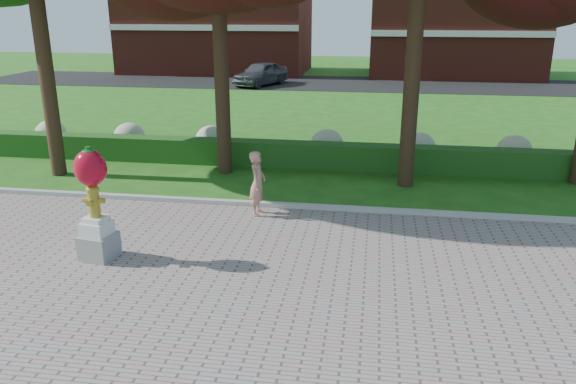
{
  "coord_description": "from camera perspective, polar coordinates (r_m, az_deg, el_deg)",
  "views": [
    {
      "loc": [
        2.54,
        -10.33,
        4.92
      ],
      "look_at": [
        0.77,
        1.0,
        1.12
      ],
      "focal_mm": 35.0,
      "sensor_mm": 36.0,
      "label": 1
    }
  ],
  "objects": [
    {
      "name": "ground",
      "position": [
        11.72,
        -4.52,
        -6.57
      ],
      "size": [
        100.0,
        100.0,
        0.0
      ],
      "primitive_type": "plane",
      "color": "#205A16",
      "rests_on": "ground"
    },
    {
      "name": "walkway",
      "position": [
        8.4,
        -11.06,
        -17.76
      ],
      "size": [
        40.0,
        14.0,
        0.04
      ],
      "primitive_type": "cube",
      "color": "gray",
      "rests_on": "ground"
    },
    {
      "name": "curb",
      "position": [
        14.41,
        -1.81,
        -1.34
      ],
      "size": [
        40.0,
        0.18,
        0.15
      ],
      "primitive_type": "cube",
      "color": "#ADADA5",
      "rests_on": "ground"
    },
    {
      "name": "lawn_hedge",
      "position": [
        18.09,
        0.52,
        3.84
      ],
      "size": [
        24.0,
        0.7,
        0.8
      ],
      "primitive_type": "cube",
      "color": "#134515",
      "rests_on": "ground"
    },
    {
      "name": "hydrangea_row",
      "position": [
        18.95,
        2.68,
        4.96
      ],
      "size": [
        20.1,
        1.1,
        0.99
      ],
      "color": "#B2B489",
      "rests_on": "ground"
    },
    {
      "name": "street",
      "position": [
        38.73,
        5.14,
        10.95
      ],
      "size": [
        50.0,
        8.0,
        0.02
      ],
      "primitive_type": "cube",
      "color": "black",
      "rests_on": "ground"
    },
    {
      "name": "building_left",
      "position": [
        46.09,
        -7.21,
        16.4
      ],
      "size": [
        14.0,
        8.0,
        7.0
      ],
      "primitive_type": "cube",
      "color": "maroon",
      "rests_on": "ground"
    },
    {
      "name": "building_right",
      "position": [
        44.7,
        16.49,
        15.39
      ],
      "size": [
        12.0,
        8.0,
        6.4
      ],
      "primitive_type": "cube",
      "color": "maroon",
      "rests_on": "ground"
    },
    {
      "name": "hydrant_sculpture",
      "position": [
        11.74,
        -19.13,
        -0.83
      ],
      "size": [
        0.73,
        0.73,
        2.33
      ],
      "rotation": [
        0.0,
        0.0,
        -0.16
      ],
      "color": "gray",
      "rests_on": "walkway"
    },
    {
      "name": "woman",
      "position": [
        13.65,
        -3.12,
        0.89
      ],
      "size": [
        0.4,
        0.59,
        1.6
      ],
      "primitive_type": "imported",
      "rotation": [
        0.0,
        0.0,
        1.55
      ],
      "color": "tan",
      "rests_on": "walkway"
    },
    {
      "name": "parked_car",
      "position": [
        37.41,
        -2.77,
        11.93
      ],
      "size": [
        3.46,
        4.81,
        1.52
      ],
      "primitive_type": "imported",
      "rotation": [
        0.0,
        0.0,
        -0.42
      ],
      "color": "#45494D",
      "rests_on": "street"
    }
  ]
}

